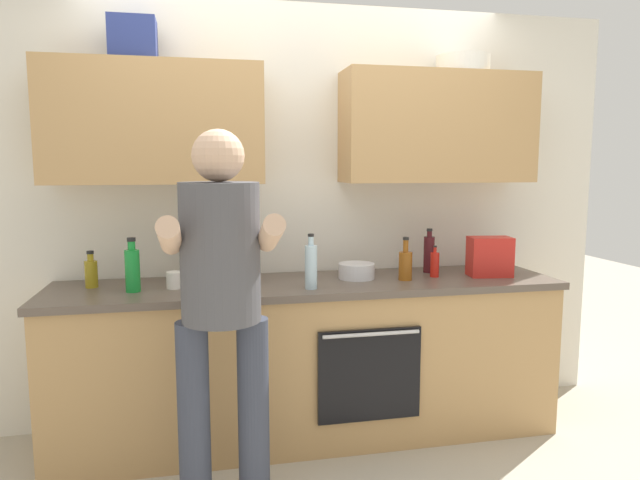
% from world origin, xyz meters
% --- Properties ---
extents(ground_plane, '(12.00, 12.00, 0.00)m').
position_xyz_m(ground_plane, '(0.00, 0.00, 0.00)').
color(ground_plane, '#B2A893').
extents(back_wall_unit, '(4.00, 0.38, 2.50)m').
position_xyz_m(back_wall_unit, '(0.00, 0.27, 1.50)').
color(back_wall_unit, silver).
rests_on(back_wall_unit, ground).
extents(counter, '(2.84, 0.67, 0.90)m').
position_xyz_m(counter, '(0.00, -0.00, 0.45)').
color(counter, tan).
rests_on(counter, ground).
extents(person_standing, '(0.49, 0.45, 1.70)m').
position_xyz_m(person_standing, '(-0.51, -0.66, 1.01)').
color(person_standing, '#383D4C').
rests_on(person_standing, ground).
extents(bottle_wine, '(0.07, 0.07, 0.27)m').
position_xyz_m(bottle_wine, '(0.77, 0.14, 1.02)').
color(bottle_wine, '#471419').
rests_on(bottle_wine, counter).
extents(bottle_water, '(0.07, 0.07, 0.29)m').
position_xyz_m(bottle_water, '(-0.03, -0.17, 1.02)').
color(bottle_water, silver).
rests_on(bottle_water, counter).
extents(bottle_hotsauce, '(0.05, 0.05, 0.19)m').
position_xyz_m(bottle_hotsauce, '(0.75, -0.01, 0.97)').
color(bottle_hotsauce, red).
rests_on(bottle_hotsauce, counter).
extents(bottle_syrup, '(0.08, 0.08, 0.25)m').
position_xyz_m(bottle_syrup, '(0.55, -0.06, 0.99)').
color(bottle_syrup, '#8C4C14').
rests_on(bottle_syrup, counter).
extents(bottle_oil, '(0.07, 0.07, 0.20)m').
position_xyz_m(bottle_oil, '(-1.17, 0.10, 0.98)').
color(bottle_oil, olive).
rests_on(bottle_oil, counter).
extents(bottle_soy, '(0.08, 0.08, 0.33)m').
position_xyz_m(bottle_soy, '(-0.35, 0.02, 1.04)').
color(bottle_soy, black).
rests_on(bottle_soy, counter).
extents(bottle_juice, '(0.07, 0.07, 0.25)m').
position_xyz_m(bottle_juice, '(-0.52, -0.01, 0.99)').
color(bottle_juice, orange).
rests_on(bottle_juice, counter).
extents(bottle_soda, '(0.08, 0.08, 0.28)m').
position_xyz_m(bottle_soda, '(-0.94, -0.05, 1.02)').
color(bottle_soda, '#198C33').
rests_on(bottle_soda, counter).
extents(cup_coffee, '(0.08, 0.08, 0.09)m').
position_xyz_m(cup_coffee, '(-0.74, -0.02, 0.95)').
color(cup_coffee, white).
rests_on(cup_coffee, counter).
extents(mixing_bowl, '(0.21, 0.21, 0.09)m').
position_xyz_m(mixing_bowl, '(0.29, 0.05, 0.94)').
color(mixing_bowl, silver).
rests_on(mixing_bowl, counter).
extents(knife_block, '(0.10, 0.14, 0.32)m').
position_xyz_m(knife_block, '(-0.51, 0.16, 1.03)').
color(knife_block, brown).
rests_on(knife_block, counter).
extents(grocery_bag_crisps, '(0.26, 0.18, 0.23)m').
position_xyz_m(grocery_bag_crisps, '(1.08, -0.05, 1.02)').
color(grocery_bag_crisps, red).
rests_on(grocery_bag_crisps, counter).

